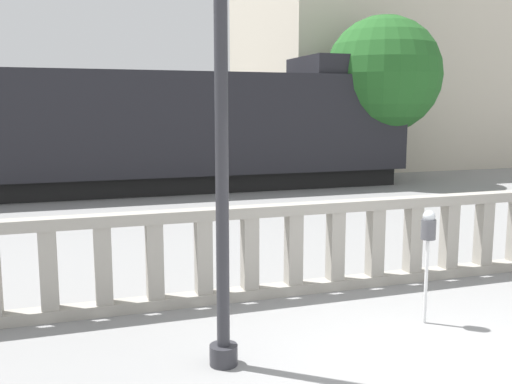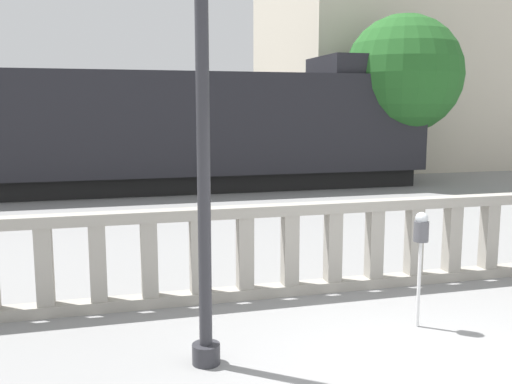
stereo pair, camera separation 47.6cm
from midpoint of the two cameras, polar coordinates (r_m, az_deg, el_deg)
ground_plane at (r=5.88m, az=17.76°, el=-17.15°), size 160.00×160.00×0.00m
balustrade at (r=7.90m, az=6.23°, el=-5.36°), size 17.08×0.24×1.23m
parking_meter at (r=6.75m, az=14.92°, el=-4.06°), size 0.17×0.17×1.34m
train_near at (r=17.21m, az=-23.78°, el=5.57°), size 23.52×2.97×4.07m
train_far at (r=33.53m, az=-12.87°, el=7.52°), size 18.01×2.83×4.45m
building_block at (r=27.51m, az=13.64°, el=15.60°), size 13.47×8.78×11.98m
tree_left at (r=19.19m, az=11.88°, el=11.38°), size 3.77×3.77×5.40m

